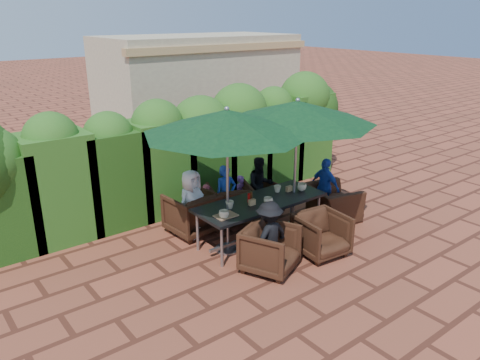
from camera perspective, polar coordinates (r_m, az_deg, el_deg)
ground at (r=8.25m, az=1.53°, el=-7.82°), size 80.00×80.00×0.00m
dining_table at (r=8.13m, az=2.55°, el=-3.01°), size 2.38×0.90×0.75m
umbrella_left at (r=7.31m, az=-1.61°, el=7.07°), size 2.69×2.69×2.46m
umbrella_right at (r=8.13m, az=7.00°, el=8.21°), size 2.72×2.72×2.46m
chair_far_left at (r=8.55m, az=-5.87°, el=-3.79°), size 0.87×0.82×0.84m
chair_far_mid at (r=8.95m, az=-1.18°, el=-2.68°), size 1.01×0.98×0.81m
chair_far_right at (r=9.32m, az=2.58°, el=-2.16°), size 0.70×0.66×0.70m
chair_near_left at (r=7.31m, az=3.72°, el=-8.15°), size 1.00×0.97×0.79m
chair_near_right at (r=7.88m, az=9.92°, el=-6.34°), size 0.83×0.79×0.78m
chair_end_right at (r=9.30m, az=11.20°, el=-2.06°), size 0.86×1.11×0.86m
adult_far_left at (r=8.35m, az=-5.91°, el=-2.88°), size 0.69×0.51×1.24m
adult_far_mid at (r=8.81m, az=-1.73°, el=-1.87°), size 0.46×0.40×1.15m
adult_far_right at (r=9.33m, az=2.47°, el=-0.64°), size 0.63×0.50×1.15m
adult_near_left at (r=7.25m, az=3.56°, el=-6.88°), size 0.75×0.40×1.13m
adult_end_right at (r=9.38m, az=10.33°, el=-0.83°), size 0.38×0.70×1.16m
child_left at (r=8.88m, az=-3.98°, el=-2.99°), size 0.30×0.25×0.79m
child_right at (r=9.25m, az=0.17°, el=-1.89°), size 0.32×0.27×0.82m
pedestrian_a at (r=12.17m, az=-4.88°, el=5.84°), size 1.76×1.51×1.85m
pedestrian_b at (r=12.73m, az=-1.60°, el=6.50°), size 0.98×0.71×1.84m
pedestrian_c at (r=13.32m, az=1.62°, el=6.67°), size 1.17×0.87×1.66m
cup_a at (r=7.39m, az=-1.97°, el=-4.20°), size 0.16×0.16×0.13m
cup_b at (r=7.75m, az=-1.27°, el=-3.03°), size 0.14×0.14×0.13m
cup_c at (r=7.93m, az=3.46°, el=-2.56°), size 0.16×0.16×0.12m
cup_d at (r=8.49m, az=4.58°, el=-1.07°), size 0.13×0.13×0.12m
cup_e at (r=8.60m, az=7.55°, el=-0.86°), size 0.17×0.17×0.13m
ketchup_bottle at (r=7.99m, az=1.08°, el=-2.18°), size 0.04×0.04×0.17m
sauce_bottle at (r=8.05m, az=1.37°, el=-2.02°), size 0.04×0.04×0.17m
serving_tray at (r=7.48m, az=-1.75°, el=-4.36°), size 0.35×0.25×0.02m
number_block_left at (r=7.89m, az=1.48°, el=-2.73°), size 0.12×0.06×0.10m
number_block_right at (r=8.55m, az=6.00°, el=-1.06°), size 0.12×0.06×0.10m
hedge_wall at (r=9.55m, az=-7.40°, el=4.40°), size 9.10×1.60×2.52m
building at (r=15.21m, az=-5.09°, el=11.19°), size 6.20×3.08×3.20m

